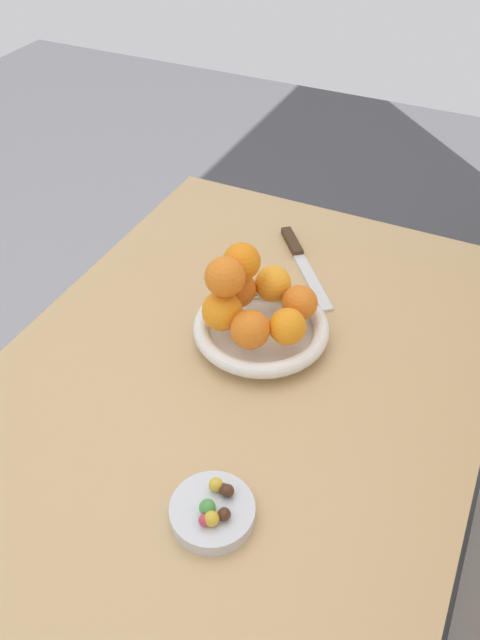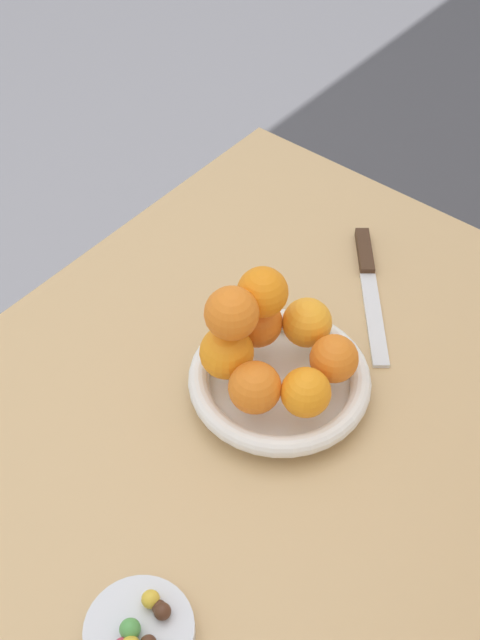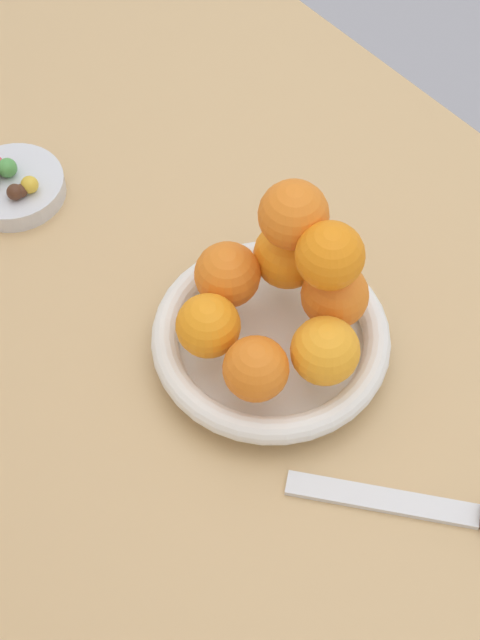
# 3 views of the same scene
# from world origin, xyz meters

# --- Properties ---
(ground_plane) EXTENTS (6.00, 6.00, 0.00)m
(ground_plane) POSITION_xyz_m (0.00, 0.00, 0.00)
(ground_plane) COLOR #4C4C51
(dining_table) EXTENTS (1.10, 0.76, 0.74)m
(dining_table) POSITION_xyz_m (0.00, 0.00, 0.65)
(dining_table) COLOR tan
(dining_table) RESTS_ON ground_plane
(fruit_bowl) EXTENTS (0.23, 0.23, 0.04)m
(fruit_bowl) POSITION_xyz_m (-0.11, -0.00, 0.76)
(fruit_bowl) COLOR white
(fruit_bowl) RESTS_ON dining_table
(candy_dish) EXTENTS (0.11, 0.11, 0.02)m
(candy_dish) POSITION_xyz_m (0.23, 0.08, 0.75)
(candy_dish) COLOR silver
(candy_dish) RESTS_ON dining_table
(orange_0) EXTENTS (0.06, 0.06, 0.06)m
(orange_0) POSITION_xyz_m (-0.13, -0.06, 0.81)
(orange_0) COLOR orange
(orange_0) RESTS_ON fruit_bowl
(orange_1) EXTENTS (0.07, 0.07, 0.07)m
(orange_1) POSITION_xyz_m (-0.07, -0.05, 0.81)
(orange_1) COLOR orange
(orange_1) RESTS_ON fruit_bowl
(orange_2) EXTENTS (0.06, 0.06, 0.06)m
(orange_2) POSITION_xyz_m (-0.05, 0.01, 0.81)
(orange_2) COLOR orange
(orange_2) RESTS_ON fruit_bowl
(orange_3) EXTENTS (0.06, 0.06, 0.06)m
(orange_3) POSITION_xyz_m (-0.08, 0.06, 0.81)
(orange_3) COLOR orange
(orange_3) RESTS_ON fruit_bowl
(orange_4) EXTENTS (0.06, 0.06, 0.06)m
(orange_4) POSITION_xyz_m (-0.15, 0.05, 0.81)
(orange_4) COLOR orange
(orange_4) RESTS_ON fruit_bowl
(orange_5) EXTENTS (0.06, 0.06, 0.06)m
(orange_5) POSITION_xyz_m (-0.17, -0.01, 0.81)
(orange_5) COLOR orange
(orange_5) RESTS_ON fruit_bowl
(orange_6) EXTENTS (0.06, 0.06, 0.06)m
(orange_6) POSITION_xyz_m (-0.08, -0.05, 0.88)
(orange_6) COLOR orange
(orange_6) RESTS_ON orange_1
(orange_7) EXTENTS (0.06, 0.06, 0.06)m
(orange_7) POSITION_xyz_m (-0.13, -0.05, 0.87)
(orange_7) COLOR orange
(orange_7) RESTS_ON orange_0
(candy_ball_0) EXTENTS (0.02, 0.02, 0.02)m
(candy_ball_0) POSITION_xyz_m (0.25, 0.08, 0.77)
(candy_ball_0) COLOR #C6384C
(candy_ball_0) RESTS_ON candy_dish
(candy_ball_1) EXTENTS (0.02, 0.02, 0.02)m
(candy_ball_1) POSITION_xyz_m (0.20, 0.08, 0.77)
(candy_ball_1) COLOR #472819
(candy_ball_1) RESTS_ON candy_dish
(candy_ball_2) EXTENTS (0.02, 0.02, 0.02)m
(candy_ball_2) POSITION_xyz_m (0.23, 0.10, 0.77)
(candy_ball_2) COLOR #472819
(candy_ball_2) RESTS_ON candy_dish
(candy_ball_3) EXTENTS (0.02, 0.02, 0.02)m
(candy_ball_3) POSITION_xyz_m (0.23, 0.08, 0.77)
(candy_ball_3) COLOR #4C9947
(candy_ball_3) RESTS_ON candy_dish
(candy_ball_4) EXTENTS (0.02, 0.02, 0.02)m
(candy_ball_4) POSITION_xyz_m (0.25, 0.09, 0.77)
(candy_ball_4) COLOR gold
(candy_ball_4) RESTS_ON candy_dish
(candy_ball_5) EXTENTS (0.02, 0.02, 0.02)m
(candy_ball_5) POSITION_xyz_m (0.20, 0.07, 0.77)
(candy_ball_5) COLOR gold
(candy_ball_5) RESTS_ON candy_dish
(candy_ball_6) EXTENTS (0.02, 0.02, 0.02)m
(candy_ball_6) POSITION_xyz_m (0.20, 0.09, 0.77)
(candy_ball_6) COLOR #472819
(candy_ball_6) RESTS_ON candy_dish
(knife) EXTENTS (0.22, 0.18, 0.01)m
(knife) POSITION_xyz_m (-0.34, -0.02, 0.75)
(knife) COLOR #3F2819
(knife) RESTS_ON dining_table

